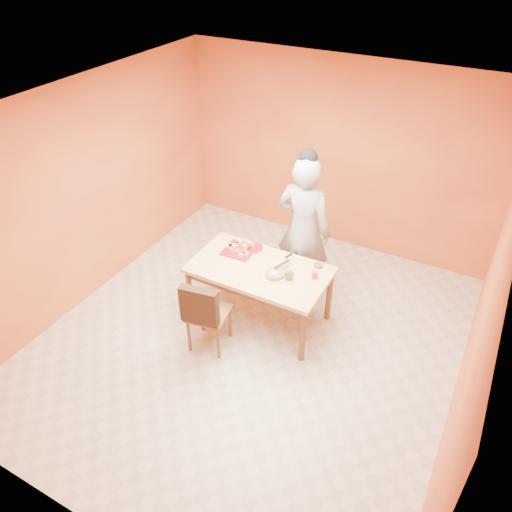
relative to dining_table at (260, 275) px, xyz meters
The scene contains 17 objects.
floor 0.78m from the dining_table, 76.42° to the right, with size 5.00×5.00×0.00m, color #BAB59F.
ceiling 2.07m from the dining_table, 76.42° to the right, with size 5.00×5.00×0.00m, color silver.
wall_back 2.22m from the dining_table, 87.46° to the left, with size 4.50×4.50×0.00m, color orange.
wall_left 2.30m from the dining_table, 169.80° to the right, with size 5.00×5.00×0.00m, color orange.
wall_right 2.47m from the dining_table, ahead, with size 5.00×5.00×0.00m, color orange.
dining_table is the anchor object (origin of this frame).
dining_chair 0.76m from the dining_table, 112.93° to the right, with size 0.51×0.58×0.96m.
pastry_pile 0.46m from the dining_table, 152.94° to the left, with size 0.32×0.32×0.11m, color tan, non-canonical shape.
person 0.80m from the dining_table, 72.30° to the left, with size 0.70×0.46×1.92m, color gray.
pastry_platter 0.44m from the dining_table, 152.94° to the left, with size 0.36×0.36×0.02m, color maroon.
red_dinner_plate 0.43m from the dining_table, 129.27° to the left, with size 0.24×0.24×0.01m, color maroon.
white_cake_plate 0.26m from the dining_table, 17.75° to the right, with size 0.27×0.27×0.01m, color white.
sponge_cake 0.27m from the dining_table, 17.75° to the right, with size 0.21×0.21×0.05m, color gold.
cake_server 0.30m from the dining_table, 24.88° to the left, with size 0.05×0.24×0.01m, color silver.
egg_ornament 0.42m from the dining_table, ahead, with size 0.11×0.09×0.14m, color olive.
magenta_glass 0.66m from the dining_table, 11.69° to the left, with size 0.06×0.06×0.09m, color #DC215C.
checker_tin 0.69m from the dining_table, 31.05° to the left, with size 0.10×0.10×0.03m, color #37230F.
Camera 1 is at (2.07, -3.69, 4.19)m, focal length 35.00 mm.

